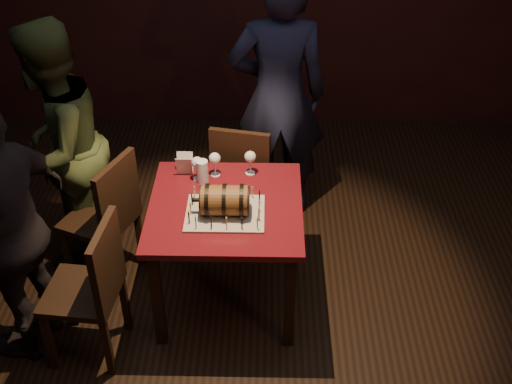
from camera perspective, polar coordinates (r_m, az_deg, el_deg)
room_shell at (r=3.23m, az=0.25°, el=5.95°), size 5.04×5.04×2.80m
pub_table at (r=3.82m, az=-2.70°, el=-2.47°), size 0.90×0.90×0.75m
cake_board at (r=3.68m, az=-2.76°, el=-1.90°), size 0.45×0.35×0.01m
barrel_cake at (r=3.62m, az=-2.81°, el=-0.74°), size 0.33×0.19×0.19m
birthday_candles at (r=3.65m, az=-2.78°, el=-1.33°), size 0.40×0.30×0.09m
wine_glass_left at (r=3.91m, az=-5.26°, el=2.54°), size 0.07×0.07×0.16m
wine_glass_mid at (r=3.94m, az=-3.69°, el=2.92°), size 0.07×0.07×0.16m
wine_glass_right at (r=3.95m, az=-0.52°, el=3.07°), size 0.07×0.07×0.16m
pint_of_ale at (r=3.91m, az=-4.79°, el=1.78°), size 0.07×0.07×0.15m
menu_card at (r=4.01m, az=-6.37°, el=2.45°), size 0.10×0.05×0.13m
chair_back at (r=4.40m, az=-1.10°, el=1.47°), size 0.47×0.47×0.93m
chair_left_rear at (r=4.16m, az=-13.01°, el=-1.89°), size 0.52×0.52×0.93m
chair_left_front at (r=3.68m, az=-14.23°, el=-7.98°), size 0.44×0.44×0.93m
person_back at (r=4.49m, az=1.96°, el=8.39°), size 0.72×0.50×1.87m
person_left_rear at (r=4.28m, az=-17.27°, el=3.71°), size 0.87×0.98×1.68m
person_left_front at (r=3.68m, az=-21.02°, el=-3.29°), size 0.64×1.04×1.66m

